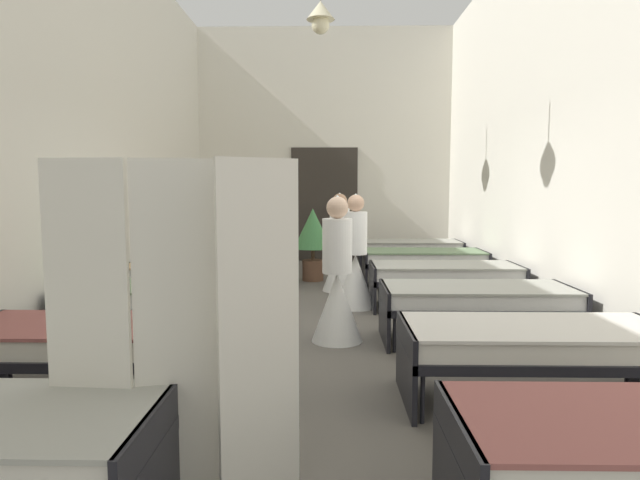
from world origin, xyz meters
TOP-DOWN VIEW (x-y plane):
  - ground_plane at (0.00, 0.00)m, footprint 5.90×11.18m
  - room_shell at (-0.00, 1.17)m, footprint 5.70×10.78m
  - bed_left_row_1 at (-1.60, -2.30)m, footprint 1.90×0.84m
  - bed_right_row_1 at (1.60, -2.30)m, footprint 1.90×0.84m
  - bed_left_row_2 at (-1.60, -0.77)m, footprint 1.90×0.84m
  - bed_right_row_2 at (1.60, -0.77)m, footprint 1.90×0.84m
  - bed_left_row_3 at (-1.60, 0.77)m, footprint 1.90×0.84m
  - bed_right_row_3 at (1.60, 0.77)m, footprint 1.90×0.84m
  - bed_left_row_4 at (-1.60, 2.30)m, footprint 1.90×0.84m
  - bed_right_row_4 at (1.60, 2.30)m, footprint 1.90×0.84m
  - bed_left_row_5 at (-1.60, 3.83)m, footprint 1.90×0.84m
  - bed_right_row_5 at (1.60, 3.83)m, footprint 1.90×0.84m
  - nurse_near_aisle at (0.19, -0.75)m, footprint 0.52×0.52m
  - nurse_mid_aisle at (0.45, 0.78)m, footprint 0.52×0.52m
  - nurse_far_aisle at (0.26, 1.91)m, footprint 0.52×0.52m
  - potted_plant at (-0.17, 2.79)m, footprint 0.64×0.64m
  - privacy_screen at (-0.65, -3.51)m, footprint 1.24×0.24m

SIDE VIEW (x-z plane):
  - ground_plane at x=0.00m, z-range -0.10..0.00m
  - bed_left_row_1 at x=-1.60m, z-range 0.15..0.73m
  - bed_right_row_1 at x=1.60m, z-range 0.15..0.73m
  - bed_left_row_2 at x=-1.60m, z-range 0.15..0.73m
  - bed_right_row_2 at x=1.60m, z-range 0.15..0.73m
  - bed_left_row_3 at x=-1.60m, z-range 0.15..0.73m
  - bed_right_row_3 at x=1.60m, z-range 0.15..0.73m
  - bed_left_row_4 at x=-1.60m, z-range 0.15..0.73m
  - bed_right_row_4 at x=1.60m, z-range 0.15..0.73m
  - bed_left_row_5 at x=-1.60m, z-range 0.15..0.73m
  - bed_right_row_5 at x=1.60m, z-range 0.15..0.73m
  - nurse_near_aisle at x=0.19m, z-range -0.21..1.27m
  - nurse_mid_aisle at x=0.45m, z-range -0.21..1.27m
  - nurse_far_aisle at x=0.26m, z-range -0.21..1.27m
  - potted_plant at x=-0.17m, z-range 0.18..1.39m
  - privacy_screen at x=-0.65m, z-range 0.00..1.70m
  - room_shell at x=0.00m, z-range 0.01..4.89m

